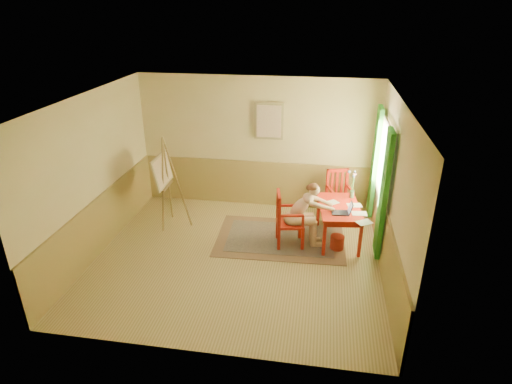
% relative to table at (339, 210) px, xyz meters
% --- Properties ---
extents(room, '(5.04, 4.54, 2.84)m').
position_rel_table_xyz_m(room, '(-1.74, -0.89, 0.77)').
color(room, tan).
rests_on(room, ground).
extents(wainscot, '(5.00, 4.50, 1.00)m').
position_rel_table_xyz_m(wainscot, '(-1.74, -0.10, -0.13)').
color(wainscot, olive).
rests_on(wainscot, room).
extents(window, '(0.12, 2.01, 2.20)m').
position_rel_table_xyz_m(window, '(0.68, 0.21, 0.71)').
color(window, white).
rests_on(window, room).
extents(wall_portrait, '(0.60, 0.05, 0.76)m').
position_rel_table_xyz_m(wall_portrait, '(-1.49, 1.31, 1.27)').
color(wall_portrait, '#9A8A5B').
rests_on(wall_portrait, room).
extents(rug, '(2.46, 1.69, 0.02)m').
position_rel_table_xyz_m(rug, '(-1.06, -0.11, -0.62)').
color(rug, '#8C7251').
rests_on(rug, room).
extents(table, '(0.86, 1.28, 0.72)m').
position_rel_table_xyz_m(table, '(0.00, 0.00, 0.00)').
color(table, red).
rests_on(table, room).
extents(chair_left, '(0.56, 0.54, 1.05)m').
position_rel_table_xyz_m(chair_left, '(-0.93, -0.30, -0.11)').
color(chair_left, red).
rests_on(chair_left, room).
extents(chair_back, '(0.58, 0.60, 1.05)m').
position_rel_table_xyz_m(chair_back, '(0.01, 0.89, -0.11)').
color(chair_back, red).
rests_on(chair_back, room).
extents(figure, '(0.94, 0.48, 1.23)m').
position_rel_table_xyz_m(figure, '(-0.63, -0.25, 0.05)').
color(figure, beige).
rests_on(figure, room).
extents(laptop, '(0.37, 0.25, 0.22)m').
position_rel_table_xyz_m(laptop, '(0.06, -0.28, 0.13)').
color(laptop, '#1E2338').
rests_on(laptop, table).
extents(papers, '(0.87, 1.00, 0.00)m').
position_rel_table_xyz_m(papers, '(0.22, -0.16, 0.09)').
color(papers, white).
rests_on(papers, table).
extents(vase, '(0.19, 0.28, 0.53)m').
position_rel_table_xyz_m(vase, '(0.23, 0.43, 0.33)').
color(vase, '#3F724C').
rests_on(vase, table).
extents(wastebasket, '(0.31, 0.31, 0.27)m').
position_rel_table_xyz_m(wastebasket, '(-0.00, -0.31, -0.50)').
color(wastebasket, '#AD3423').
rests_on(wastebasket, room).
extents(easel, '(0.62, 0.81, 1.84)m').
position_rel_table_xyz_m(easel, '(-3.37, 0.12, 0.46)').
color(easel, olive).
rests_on(easel, room).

